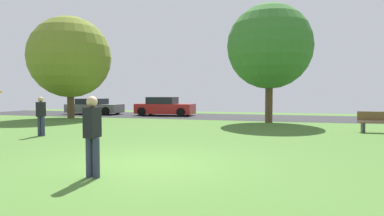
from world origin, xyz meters
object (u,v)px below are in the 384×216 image
at_px(oak_tree_center, 70,57).
at_px(person_thrower, 41,115).
at_px(parked_car_red, 164,107).
at_px(park_bench, 378,122).
at_px(parked_car_grey, 94,107).
at_px(person_bystander, 92,133).
at_px(oak_tree_left, 269,47).

height_order(oak_tree_center, person_thrower, oak_tree_center).
bearing_deg(parked_car_red, park_bench, -30.50).
relative_size(oak_tree_center, parked_car_grey, 1.53).
xyz_separation_m(oak_tree_center, parked_car_grey, (-0.87, 4.09, -3.56)).
relative_size(oak_tree_center, person_thrower, 4.44).
bearing_deg(person_bystander, parked_car_red, 18.56).
relative_size(person_thrower, parked_car_red, 0.35).
bearing_deg(person_thrower, park_bench, 106.16).
height_order(oak_tree_center, park_bench, oak_tree_center).
xyz_separation_m(oak_tree_left, person_bystander, (-2.79, -13.59, -3.50)).
bearing_deg(parked_car_red, oak_tree_center, -140.66).
distance_m(person_thrower, parked_car_grey, 13.55).
relative_size(oak_tree_center, park_bench, 4.31).
xyz_separation_m(person_thrower, person_bystander, (5.60, -4.92, 0.05)).
bearing_deg(parked_car_grey, parked_car_red, 1.72).
bearing_deg(parked_car_grey, oak_tree_center, -78.06).
relative_size(oak_tree_center, oak_tree_left, 1.01).
height_order(person_bystander, parked_car_red, person_bystander).
bearing_deg(oak_tree_left, parked_car_grey, 165.51).
distance_m(oak_tree_left, person_thrower, 12.58).
bearing_deg(person_bystander, park_bench, -35.47).
distance_m(parked_car_grey, parked_car_red, 6.08).
height_order(oak_tree_center, parked_car_grey, oak_tree_center).
relative_size(parked_car_grey, park_bench, 2.82).
height_order(parked_car_grey, park_bench, parked_car_grey).
xyz_separation_m(person_bystander, parked_car_red, (-5.20, 17.41, -0.24)).
relative_size(oak_tree_left, park_bench, 4.29).
distance_m(oak_tree_center, park_bench, 18.64).
bearing_deg(parked_car_grey, person_bystander, -56.77).
distance_m(parked_car_red, park_bench, 14.81).
distance_m(person_thrower, person_bystander, 7.46).
relative_size(oak_tree_center, parked_car_red, 1.55).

